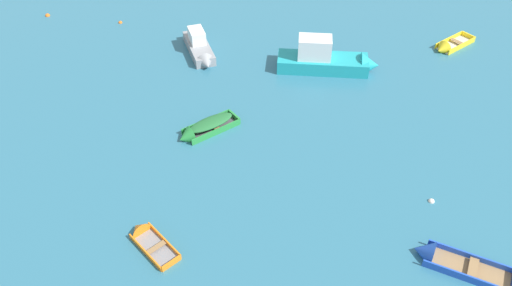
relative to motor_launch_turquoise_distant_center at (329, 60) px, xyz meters
name	(u,v)px	position (x,y,z in m)	size (l,w,h in m)	color
motor_launch_turquoise_distant_center	(329,60)	(0.00, 0.00, 0.00)	(7.30, 2.25, 2.84)	teal
rowboat_green_far_right	(202,129)	(-8.09, -7.81, -0.47)	(3.88, 3.50, 1.19)	#4C4C51
motor_launch_grey_cluster_inner	(200,48)	(-9.58, 1.51, -0.27)	(3.20, 5.33, 1.90)	gray
rowboat_orange_far_back	(145,235)	(-9.82, -16.07, -0.67)	(3.03, 2.98, 1.06)	gray
rowboat_yellow_midfield_right	(447,47)	(9.28, 3.44, -0.61)	(3.67, 3.43, 1.16)	beige
rowboat_blue_midfield_left	(441,258)	(4.60, -16.60, -0.61)	(4.72, 2.93, 1.27)	#99754C
mooring_buoy_central	(48,16)	(-23.50, 7.01, -0.81)	(0.40, 0.40, 0.40)	orange
mooring_buoy_midfield	(431,201)	(4.93, -12.75, -0.81)	(0.33, 0.33, 0.33)	silver
mooring_buoy_between_boats_left	(120,23)	(-16.97, 6.14, -0.81)	(0.33, 0.33, 0.33)	orange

